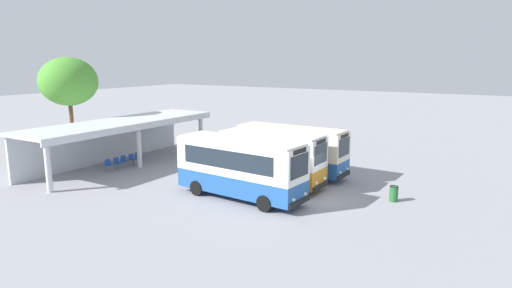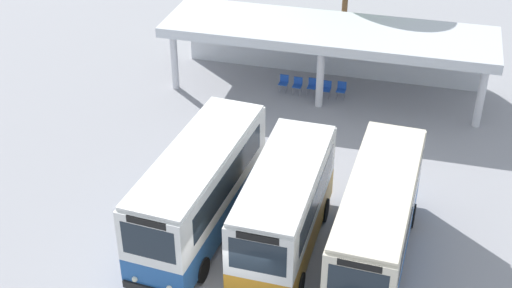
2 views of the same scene
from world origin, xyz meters
name	(u,v)px [view 1 (image 1 of 2)]	position (x,y,z in m)	size (l,w,h in m)	color
ground_plane	(313,198)	(0.00, 0.00, 0.00)	(180.00, 180.00, 0.00)	#939399
city_bus_nearest_orange	(240,166)	(-2.25, 3.61, 1.93)	(2.86, 8.09, 3.51)	black
city_bus_second_in_row	(271,157)	(0.91, 3.33, 1.89)	(2.43, 6.94, 3.44)	black
city_bus_middle_cream	(291,149)	(4.08, 3.53, 1.86)	(2.51, 8.05, 3.38)	black
parked_car_flank	(302,143)	(11.42, 6.09, 0.83)	(2.27, 4.43, 1.62)	black
terminal_canopy	(117,131)	(0.16, 16.50, 2.57)	(16.09, 4.51, 3.40)	silver
waiting_chair_end_by_column	(109,164)	(-1.85, 15.26, 0.52)	(0.45, 0.45, 0.86)	slate
waiting_chair_second_from_end	(117,162)	(-1.12, 15.18, 0.52)	(0.45, 0.45, 0.86)	slate
waiting_chair_middle_seat	(124,160)	(-0.39, 15.26, 0.52)	(0.45, 0.45, 0.86)	slate
waiting_chair_fourth_seat	(132,158)	(0.34, 15.17, 0.52)	(0.45, 0.45, 0.86)	slate
waiting_chair_fifth_seat	(139,157)	(1.07, 15.26, 0.52)	(0.45, 0.45, 0.86)	slate
roadside_tree_behind_canopy	(69,82)	(0.11, 21.77, 6.18)	(4.61, 4.61, 8.17)	brown
litter_bin_apron	(394,194)	(1.80, -4.16, 0.46)	(0.49, 0.49, 0.90)	#266633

